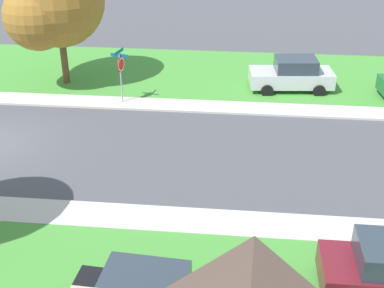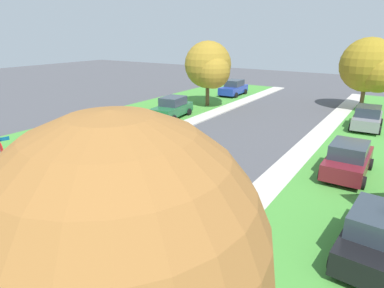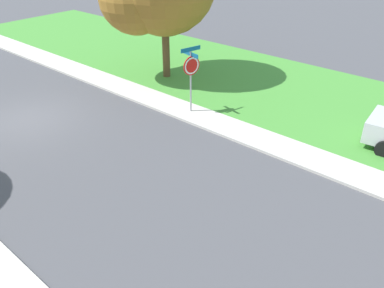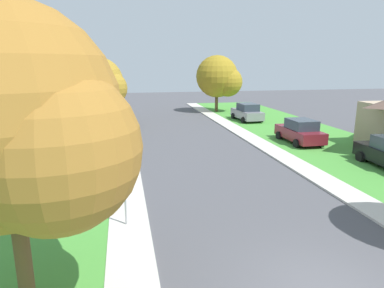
{
  "view_description": "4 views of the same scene",
  "coord_description": "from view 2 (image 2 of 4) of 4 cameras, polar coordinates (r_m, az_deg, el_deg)",
  "views": [
    {
      "loc": [
        18.75,
        10.48,
        10.48
      ],
      "look_at": [
        1.79,
        8.75,
        1.4
      ],
      "focal_mm": 48.82,
      "sensor_mm": 36.0,
      "label": 1
    },
    {
      "loc": [
        9.37,
        -2.03,
        6.81
      ],
      "look_at": [
        0.58,
        11.39,
        1.4
      ],
      "focal_mm": 30.97,
      "sensor_mm": 36.0,
      "label": 2
    },
    {
      "loc": [
        6.4,
        14.24,
        7.15
      ],
      "look_at": [
        -1.06,
        7.84,
        1.4
      ],
      "focal_mm": 36.94,
      "sensor_mm": 36.0,
      "label": 3
    },
    {
      "loc": [
        -4.72,
        -6.58,
        5.6
      ],
      "look_at": [
        -1.21,
        10.62,
        1.4
      ],
      "focal_mm": 31.76,
      "sensor_mm": 36.0,
      "label": 4
    }
  ],
  "objects": [
    {
      "name": "car_black_driveway_right",
      "position": [
        12.08,
        29.39,
        -13.47
      ],
      "size": [
        2.27,
        4.41,
        1.76
      ],
      "color": "black",
      "rests_on": "ground"
    },
    {
      "name": "car_maroon_across_road",
      "position": [
        18.09,
        25.29,
        -2.38
      ],
      "size": [
        2.05,
        4.31,
        1.76
      ],
      "color": "maroon",
      "rests_on": "ground"
    },
    {
      "name": "car_grey_near_corner",
      "position": [
        27.52,
        27.95,
        4.0
      ],
      "size": [
        2.19,
        4.38,
        1.76
      ],
      "color": "gray",
      "rests_on": "ground"
    },
    {
      "name": "tree_sidewalk_far",
      "position": [
        4.58,
        -11.19,
        -21.89
      ],
      "size": [
        4.27,
        3.97,
        5.99
      ],
      "color": "brown",
      "rests_on": "ground"
    },
    {
      "name": "car_silver_far_down_street",
      "position": [
        23.36,
        -14.33,
        3.34
      ],
      "size": [
        2.35,
        4.45,
        1.76
      ],
      "color": "silver",
      "rests_on": "ground"
    },
    {
      "name": "sidewalk_east",
      "position": [
        16.26,
        13.53,
        -6.49
      ],
      "size": [
        1.4,
        56.0,
        0.1
      ],
      "primitive_type": "cube",
      "color": "beige",
      "rests_on": "ground"
    },
    {
      "name": "tree_sidewalk_mid",
      "position": [
        31.57,
        2.99,
        13.18
      ],
      "size": [
        4.67,
        4.34,
        6.13
      ],
      "color": "brown",
      "rests_on": "ground"
    },
    {
      "name": "stop_sign_far_corner",
      "position": [
        16.39,
        -30.04,
        -1.44
      ],
      "size": [
        0.9,
        0.9,
        2.77
      ],
      "color": "#9E9EA3",
      "rests_on": "ground"
    },
    {
      "name": "tree_sidewalk_near",
      "position": [
        33.65,
        28.41,
        11.58
      ],
      "size": [
        5.12,
        4.76,
        6.48
      ],
      "color": "brown",
      "rests_on": "ground"
    },
    {
      "name": "lawn_east",
      "position": [
        15.58,
        30.17,
        -9.87
      ],
      "size": [
        8.0,
        56.0,
        0.08
      ],
      "primitive_type": "cube",
      "color": "#479338",
      "rests_on": "ground"
    },
    {
      "name": "car_green_behind_trees",
      "position": [
        27.74,
        -3.43,
        6.26
      ],
      "size": [
        2.41,
        4.48,
        1.76
      ],
      "color": "#1E6033",
      "rests_on": "ground"
    },
    {
      "name": "lawn_west",
      "position": [
        24.39,
        -19.18,
        1.47
      ],
      "size": [
        8.0,
        56.0,
        0.08
      ],
      "primitive_type": "cube",
      "color": "#479338",
      "rests_on": "ground"
    },
    {
      "name": "car_blue_kerbside_mid",
      "position": [
        38.13,
        7.18,
        9.55
      ],
      "size": [
        2.18,
        4.37,
        1.76
      ],
      "color": "#1E389E",
      "rests_on": "ground"
    },
    {
      "name": "sidewalk_west",
      "position": [
        20.99,
        -11.22,
        -0.52
      ],
      "size": [
        1.4,
        56.0,
        0.1
      ],
      "primitive_type": "cube",
      "color": "beige",
      "rests_on": "ground"
    }
  ]
}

